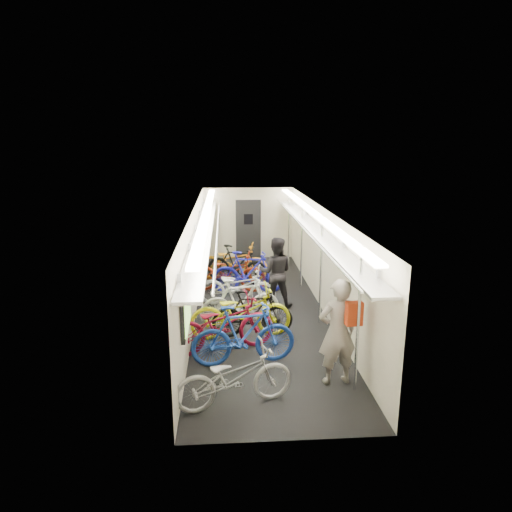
{
  "coord_description": "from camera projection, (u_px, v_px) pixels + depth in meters",
  "views": [
    {
      "loc": [
        -0.78,
        -10.28,
        3.89
      ],
      "look_at": [
        -0.04,
        0.6,
        1.15
      ],
      "focal_mm": 32.0,
      "sensor_mm": 36.0,
      "label": 1
    }
  ],
  "objects": [
    {
      "name": "train_car_shell",
      "position": [
        243.0,
        235.0,
        11.21
      ],
      "size": [
        10.0,
        10.0,
        10.0
      ],
      "color": "black",
      "rests_on": "ground"
    },
    {
      "name": "bicycle_0",
      "position": [
        234.0,
        377.0,
        6.81
      ],
      "size": [
        1.92,
        1.07,
        0.95
      ],
      "primitive_type": "imported",
      "rotation": [
        0.0,
        0.0,
        1.83
      ],
      "color": "#9E9EA2",
      "rests_on": "ground"
    },
    {
      "name": "bicycle_1",
      "position": [
        244.0,
        335.0,
        8.08
      ],
      "size": [
        1.93,
        0.77,
        1.13
      ],
      "primitive_type": "imported",
      "rotation": [
        0.0,
        0.0,
        1.7
      ],
      "color": "#1A3EA0",
      "rests_on": "ground"
    },
    {
      "name": "bicycle_2",
      "position": [
        222.0,
        324.0,
        8.6
      ],
      "size": [
        2.19,
        1.26,
        1.09
      ],
      "primitive_type": "imported",
      "rotation": [
        0.0,
        0.0,
        1.85
      ],
      "color": "maroon",
      "rests_on": "ground"
    },
    {
      "name": "bicycle_3",
      "position": [
        253.0,
        313.0,
        9.26
      ],
      "size": [
        1.7,
        0.6,
        1.0
      ],
      "primitive_type": "imported",
      "rotation": [
        0.0,
        0.0,
        1.65
      ],
      "color": "black",
      "rests_on": "ground"
    },
    {
      "name": "bicycle_4",
      "position": [
        241.0,
        312.0,
        9.21
      ],
      "size": [
        2.12,
        0.92,
        1.08
      ],
      "primitive_type": "imported",
      "rotation": [
        0.0,
        0.0,
        1.67
      ],
      "color": "#C6C912",
      "rests_on": "ground"
    },
    {
      "name": "bicycle_5",
      "position": [
        240.0,
        302.0,
        9.85
      ],
      "size": [
        1.83,
        0.85,
        1.06
      ],
      "primitive_type": "imported",
      "rotation": [
        0.0,
        0.0,
        1.78
      ],
      "color": "white",
      "rests_on": "ground"
    },
    {
      "name": "bicycle_6",
      "position": [
        237.0,
        286.0,
        11.01
      ],
      "size": [
        1.98,
        1.03,
        0.99
      ],
      "primitive_type": "imported",
      "rotation": [
        0.0,
        0.0,
        1.37
      ],
      "color": "silver",
      "rests_on": "ground"
    },
    {
      "name": "bicycle_7",
      "position": [
        248.0,
        272.0,
        11.93
      ],
      "size": [
        1.92,
        0.63,
        1.14
      ],
      "primitive_type": "imported",
      "rotation": [
        0.0,
        0.0,
        1.52
      ],
      "color": "#1C1DA8",
      "rests_on": "ground"
    },
    {
      "name": "bicycle_8",
      "position": [
        228.0,
        272.0,
        12.12
      ],
      "size": [
        2.1,
        1.03,
        1.05
      ],
      "primitive_type": "imported",
      "rotation": [
        0.0,
        0.0,
        1.4
      ],
      "color": "maroon",
      "rests_on": "ground"
    },
    {
      "name": "bicycle_9",
      "position": [
        238.0,
        265.0,
        12.71
      ],
      "size": [
        1.91,
        1.2,
        1.11
      ],
      "primitive_type": "imported",
      "rotation": [
        0.0,
        0.0,
        1.17
      ],
      "color": "black",
      "rests_on": "ground"
    },
    {
      "name": "bicycle_10",
      "position": [
        233.0,
        262.0,
        13.15
      ],
      "size": [
        2.12,
        1.08,
        1.06
      ],
      "primitive_type": "imported",
      "rotation": [
        0.0,
        0.0,
        1.37
      ],
      "color": "orange",
      "rests_on": "ground"
    },
    {
      "name": "passenger_near",
      "position": [
        337.0,
        332.0,
        7.38
      ],
      "size": [
        0.72,
        0.54,
        1.8
      ],
      "primitive_type": "imported",
      "rotation": [
        0.0,
        0.0,
        3.31
      ],
      "color": "gray",
      "rests_on": "ground"
    },
    {
      "name": "passenger_mid",
      "position": [
        276.0,
        272.0,
        10.91
      ],
      "size": [
        0.93,
        0.78,
        1.71
      ],
      "primitive_type": "imported",
      "rotation": [
        0.0,
        0.0,
        2.97
      ],
      "color": "black",
      "rests_on": "ground"
    },
    {
      "name": "backpack",
      "position": [
        354.0,
        314.0,
        7.12
      ],
      "size": [
        0.27,
        0.16,
        0.38
      ],
      "primitive_type": "cube",
      "rotation": [
        0.0,
        0.0,
        0.09
      ],
      "color": "red",
      "rests_on": "passenger_near"
    }
  ]
}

